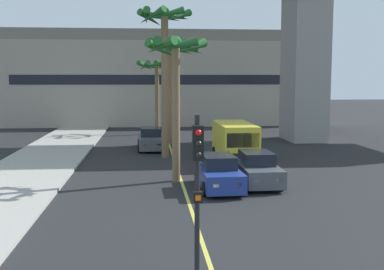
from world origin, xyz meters
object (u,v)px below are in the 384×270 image
(car_queue_second, at_px, (219,174))
(palm_tree_far_median, at_px, (164,40))
(car_queue_third, at_px, (257,170))
(palm_tree_mid_median, at_px, (157,73))
(car_queue_front, at_px, (151,140))
(traffic_light_median_near, at_px, (198,182))
(palm_tree_farthest_median, at_px, (171,59))
(palm_tree_near_median, at_px, (176,63))
(delivery_van, at_px, (235,141))

(car_queue_second, relative_size, palm_tree_far_median, 0.44)
(palm_tree_far_median, bearing_deg, car_queue_third, -64.31)
(car_queue_second, height_order, palm_tree_mid_median, palm_tree_mid_median)
(car_queue_front, relative_size, car_queue_third, 1.01)
(car_queue_front, bearing_deg, traffic_light_median_near, -87.91)
(car_queue_second, height_order, palm_tree_farthest_median, palm_tree_farthest_median)
(car_queue_third, relative_size, palm_tree_near_median, 0.59)
(palm_tree_far_median, bearing_deg, palm_tree_mid_median, 90.98)
(car_queue_front, height_order, traffic_light_median_near, traffic_light_median_near)
(delivery_van, relative_size, palm_tree_near_median, 0.75)
(palm_tree_near_median, distance_m, palm_tree_mid_median, 20.74)
(delivery_van, bearing_deg, car_queue_second, -106.02)
(car_queue_second, xyz_separation_m, palm_tree_mid_median, (-2.31, 22.68, 4.81))
(palm_tree_near_median, bearing_deg, car_queue_third, -16.97)
(car_queue_third, bearing_deg, palm_tree_mid_median, 101.01)
(traffic_light_median_near, xyz_separation_m, palm_tree_far_median, (0.03, 20.12, 4.69))
(traffic_light_median_near, height_order, palm_tree_farthest_median, palm_tree_farthest_median)
(palm_tree_mid_median, bearing_deg, traffic_light_median_near, -89.65)
(palm_tree_farthest_median, bearing_deg, palm_tree_near_median, -91.95)
(delivery_van, distance_m, palm_tree_farthest_median, 10.89)
(traffic_light_median_near, bearing_deg, palm_tree_near_median, 88.75)
(delivery_van, height_order, traffic_light_median_near, traffic_light_median_near)
(palm_tree_near_median, bearing_deg, delivery_van, 52.54)
(car_queue_front, height_order, delivery_van, delivery_van)
(palm_tree_near_median, bearing_deg, car_queue_second, -47.00)
(car_queue_front, height_order, palm_tree_far_median, palm_tree_far_median)
(delivery_van, distance_m, palm_tree_near_median, 7.67)
(car_queue_second, relative_size, delivery_van, 0.79)
(car_queue_front, relative_size, delivery_van, 0.79)
(traffic_light_median_near, height_order, palm_tree_near_median, palm_tree_near_median)
(car_queue_third, height_order, palm_tree_farthest_median, palm_tree_farthest_median)
(car_queue_front, distance_m, palm_tree_far_median, 7.59)
(car_queue_second, bearing_deg, car_queue_third, 22.37)
(car_queue_second, height_order, car_queue_third, same)
(palm_tree_mid_median, bearing_deg, car_queue_third, -78.99)
(car_queue_second, xyz_separation_m, traffic_light_median_near, (-2.10, -10.95, 1.99))
(palm_tree_mid_median, relative_size, palm_tree_farthest_median, 0.82)
(car_queue_second, bearing_deg, car_queue_front, 103.19)
(car_queue_second, height_order, palm_tree_far_median, palm_tree_far_median)
(palm_tree_mid_median, height_order, palm_tree_far_median, palm_tree_far_median)
(palm_tree_near_median, height_order, palm_tree_mid_median, palm_tree_near_median)
(car_queue_second, height_order, palm_tree_near_median, palm_tree_near_median)
(palm_tree_mid_median, bearing_deg, delivery_van, -74.75)
(traffic_light_median_near, bearing_deg, palm_tree_far_median, 89.93)
(car_queue_second, distance_m, traffic_light_median_near, 11.33)
(car_queue_front, relative_size, car_queue_second, 1.00)
(car_queue_front, bearing_deg, car_queue_third, -67.47)
(traffic_light_median_near, relative_size, palm_tree_far_median, 0.45)
(car_queue_front, relative_size, palm_tree_far_median, 0.44)
(palm_tree_farthest_median, bearing_deg, car_queue_second, -85.15)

